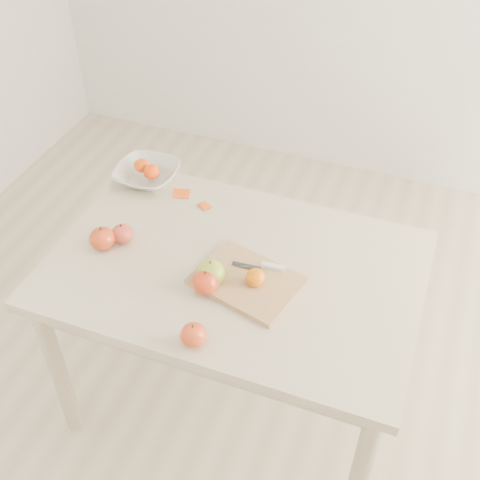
% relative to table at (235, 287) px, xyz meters
% --- Properties ---
extents(ground, '(3.50, 3.50, 0.00)m').
position_rel_table_xyz_m(ground, '(0.00, 0.00, -0.65)').
color(ground, '#C6B293').
rests_on(ground, ground).
extents(table, '(1.20, 0.80, 0.75)m').
position_rel_table_xyz_m(table, '(0.00, 0.00, 0.00)').
color(table, beige).
rests_on(table, ground).
extents(cutting_board, '(0.37, 0.30, 0.02)m').
position_rel_table_xyz_m(cutting_board, '(0.06, -0.06, 0.11)').
color(cutting_board, tan).
rests_on(cutting_board, table).
extents(board_tangerine, '(0.06, 0.06, 0.05)m').
position_rel_table_xyz_m(board_tangerine, '(0.09, -0.07, 0.14)').
color(board_tangerine, orange).
rests_on(board_tangerine, cutting_board).
extents(fruit_bowl, '(0.24, 0.24, 0.06)m').
position_rel_table_xyz_m(fruit_bowl, '(-0.48, 0.32, 0.13)').
color(fruit_bowl, silver).
rests_on(fruit_bowl, table).
extents(bowl_tangerine_near, '(0.06, 0.06, 0.05)m').
position_rel_table_xyz_m(bowl_tangerine_near, '(-0.50, 0.33, 0.15)').
color(bowl_tangerine_near, '#CD5107').
rests_on(bowl_tangerine_near, fruit_bowl).
extents(bowl_tangerine_far, '(0.06, 0.06, 0.06)m').
position_rel_table_xyz_m(bowl_tangerine_far, '(-0.45, 0.30, 0.16)').
color(bowl_tangerine_far, '#E43F08').
rests_on(bowl_tangerine_far, fruit_bowl).
extents(orange_peel_a, '(0.07, 0.06, 0.01)m').
position_rel_table_xyz_m(orange_peel_a, '(-0.32, 0.28, 0.10)').
color(orange_peel_a, '#E14D0F').
rests_on(orange_peel_a, table).
extents(orange_peel_b, '(0.06, 0.05, 0.01)m').
position_rel_table_xyz_m(orange_peel_b, '(-0.21, 0.25, 0.10)').
color(orange_peel_b, '#DB4D0F').
rests_on(orange_peel_b, table).
extents(paring_knife, '(0.17, 0.05, 0.01)m').
position_rel_table_xyz_m(paring_knife, '(0.11, 0.01, 0.12)').
color(paring_knife, white).
rests_on(paring_knife, cutting_board).
extents(apple_green, '(0.09, 0.09, 0.08)m').
position_rel_table_xyz_m(apple_green, '(-0.04, -0.09, 0.14)').
color(apple_green, olive).
rests_on(apple_green, table).
extents(apple_red_e, '(0.08, 0.08, 0.07)m').
position_rel_table_xyz_m(apple_red_e, '(-0.04, -0.13, 0.14)').
color(apple_red_e, '#960A08').
rests_on(apple_red_e, table).
extents(apple_red_b, '(0.07, 0.07, 0.07)m').
position_rel_table_xyz_m(apple_red_b, '(-0.40, -0.02, 0.13)').
color(apple_red_b, maroon).
rests_on(apple_red_b, table).
extents(apple_red_c, '(0.08, 0.08, 0.07)m').
position_rel_table_xyz_m(apple_red_c, '(0.00, -0.33, 0.13)').
color(apple_red_c, '#A60905').
rests_on(apple_red_c, table).
extents(apple_red_d, '(0.08, 0.08, 0.08)m').
position_rel_table_xyz_m(apple_red_d, '(-0.44, -0.07, 0.14)').
color(apple_red_d, '#A22110').
rests_on(apple_red_d, table).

